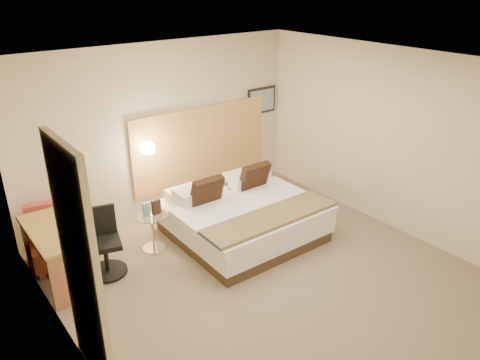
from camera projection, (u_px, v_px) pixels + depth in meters
floor at (263, 275)px, 6.13m from camera, size 4.80×5.00×0.02m
ceiling at (268, 65)px, 5.02m from camera, size 4.80×5.00×0.02m
wall_back at (162, 129)px, 7.39m from camera, size 4.80×0.02×2.70m
wall_front at (468, 281)px, 3.76m from camera, size 4.80×0.02×2.70m
wall_left at (63, 246)px, 4.23m from camera, size 0.02×5.00×2.70m
wall_right at (389, 140)px, 6.92m from camera, size 0.02×5.00×2.70m
headboard_panel at (202, 144)px, 7.92m from camera, size 2.60×0.04×1.30m
art_frame at (262, 100)px, 8.43m from camera, size 0.62×0.03×0.47m
art_canvas at (262, 101)px, 8.42m from camera, size 0.54×0.01×0.39m
lamp_arm at (146, 147)px, 7.21m from camera, size 0.02×0.12×0.02m
lamp_shade at (148, 148)px, 7.17m from camera, size 0.15×0.15×0.15m
curtain at (81, 269)px, 4.13m from camera, size 0.06×0.90×2.42m
bottle_a at (145, 210)px, 6.41m from camera, size 0.06×0.06×0.19m
bottle_b at (148, 209)px, 6.44m from camera, size 0.06×0.06×0.19m
menu_folder at (156, 207)px, 6.47m from camera, size 0.13×0.06×0.21m
bed at (242, 216)px, 6.92m from camera, size 2.03×1.96×0.97m
lounge_chair at (60, 239)px, 6.31m from camera, size 0.87×0.79×0.80m
side_table at (153, 230)px, 6.58m from camera, size 0.52×0.52×0.54m
desk at (56, 240)px, 5.78m from camera, size 0.56×1.21×0.76m
desk_chair at (105, 247)px, 6.04m from camera, size 0.62×0.62×0.89m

